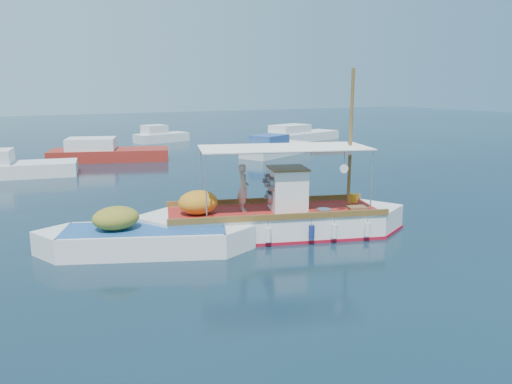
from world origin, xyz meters
name	(u,v)px	position (x,y,z in m)	size (l,w,h in m)	color
ground	(280,229)	(0.00, 0.00, 0.00)	(160.00, 160.00, 0.00)	black
fishing_caique	(272,220)	(-0.65, -0.53, 0.53)	(9.37, 4.69, 5.99)	white
dinghy	(143,241)	(-5.20, -0.22, 0.36)	(6.53, 3.75, 1.72)	white
bg_boat_nw	(1,169)	(-8.85, 16.59, 0.49)	(8.04, 3.80, 1.80)	silver
bg_boat_n	(106,153)	(-2.15, 20.49, 0.49)	(8.55, 5.19, 1.80)	maroon
bg_boat_ne	(275,149)	(9.74, 17.23, 0.49)	(6.85, 4.80, 1.80)	silver
bg_boat_e	(297,136)	(16.44, 24.63, 0.49)	(9.35, 5.03, 1.80)	silver
bg_boat_far_n	(160,137)	(4.73, 30.02, 0.49)	(5.24, 3.12, 1.80)	silver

